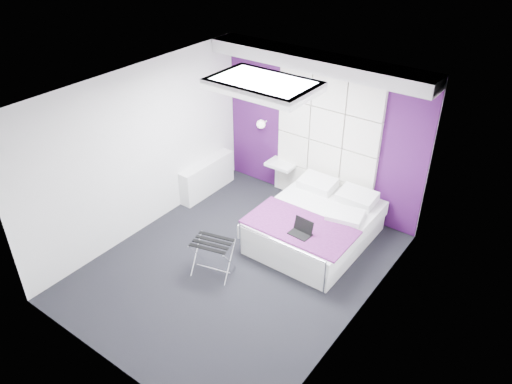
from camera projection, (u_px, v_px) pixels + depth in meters
floor at (238, 266)px, 7.19m from camera, size 4.40×4.40×0.00m
ceiling at (233, 94)px, 5.82m from camera, size 4.40×4.40×0.00m
wall_back at (320, 132)px, 8.01m from camera, size 3.60×0.00×3.60m
wall_left at (141, 152)px, 7.41m from camera, size 0.00×4.40×4.40m
wall_right at (361, 239)px, 5.60m from camera, size 0.00×4.40×4.40m
accent_wall at (320, 132)px, 8.00m from camera, size 3.58×0.02×2.58m
soffit at (317, 62)px, 7.21m from camera, size 3.58×0.50×0.20m
headboard at (326, 143)px, 7.96m from camera, size 1.80×0.08×2.30m
skylight at (263, 84)px, 6.25m from camera, size 1.36×0.86×0.12m
wall_lamp at (262, 123)px, 8.48m from camera, size 0.15×0.15×0.15m
radiator at (207, 177)px, 8.77m from camera, size 0.22×1.20×0.60m
bed at (315, 225)px, 7.57m from camera, size 1.57×1.89×0.67m
nightstand at (282, 164)px, 8.56m from camera, size 0.49×0.38×0.05m
luggage_rack at (213, 257)px, 6.94m from camera, size 0.54×0.40×0.53m
laptop at (302, 230)px, 6.94m from camera, size 0.30×0.22×0.22m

